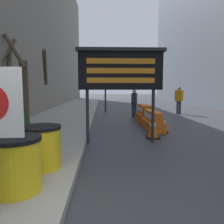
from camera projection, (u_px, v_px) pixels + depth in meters
ground_plane at (64, 223)px, 2.79m from camera, size 120.00×120.00×0.00m
bare_tree at (23, 81)px, 9.11m from camera, size 1.88×1.86×3.72m
barrel_drum_foreground at (15, 164)px, 3.29m from camera, size 0.79×0.79×0.83m
barrel_drum_middle at (41, 147)px, 4.25m from camera, size 0.79×0.79×0.83m
message_board at (121, 71)px, 6.65m from camera, size 2.69×0.36×2.91m
jersey_barrier_orange_near at (153, 121)px, 9.05m from camera, size 0.63×1.88×0.78m
jersey_barrier_orange_far at (144, 114)px, 11.05m from camera, size 0.63×1.67×0.87m
traffic_cone_near at (151, 113)px, 12.83m from camera, size 0.32×0.32×0.57m
traffic_cone_mid at (162, 123)px, 8.45m from camera, size 0.42×0.42×0.76m
traffic_cone_far at (153, 127)px, 7.49m from camera, size 0.44×0.44×0.79m
traffic_light_near_curb at (105, 71)px, 15.02m from camera, size 0.28×0.44×3.94m
pedestrian_worker at (179, 98)px, 14.36m from camera, size 0.54×0.53×1.81m
pedestrian_passerby at (134, 101)px, 12.74m from camera, size 0.39×0.49×1.64m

